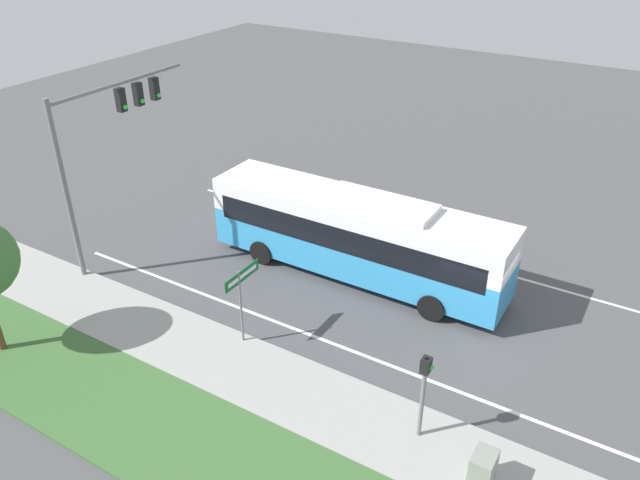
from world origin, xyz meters
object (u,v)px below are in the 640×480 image
at_px(pedestrian_signal, 424,385).
at_px(street_sign, 242,291).
at_px(bus, 357,233).
at_px(signal_gantry, 106,133).
at_px(utility_cabinet, 482,471).

relative_size(pedestrian_signal, street_sign, 1.00).
height_order(bus, signal_gantry, signal_gantry).
distance_m(bus, street_sign, 5.66).
height_order(bus, street_sign, bus).
distance_m(bus, pedestrian_signal, 8.40).
height_order(street_sign, utility_cabinet, street_sign).
height_order(pedestrian_signal, utility_cabinet, pedestrian_signal).
bearing_deg(utility_cabinet, bus, 45.88).
bearing_deg(pedestrian_signal, utility_cabinet, -111.34).
bearing_deg(signal_gantry, pedestrian_signal, -101.83).
bearing_deg(signal_gantry, street_sign, -105.37).
height_order(signal_gantry, street_sign, signal_gantry).
distance_m(signal_gantry, utility_cabinet, 17.44).
relative_size(bus, utility_cabinet, 10.77).
xyz_separation_m(bus, utility_cabinet, (-7.19, -7.41, -1.22)).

